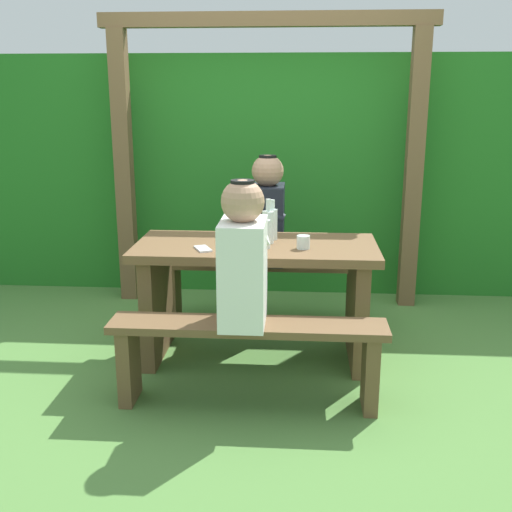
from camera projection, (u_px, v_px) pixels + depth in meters
name	position (u px, v px, depth m)	size (l,w,h in m)	color
ground_plane	(256.00, 357.00, 3.76)	(12.00, 12.00, 0.00)	#4D7C3A
hedge_backdrop	(271.00, 169.00, 5.26)	(6.40, 1.03, 1.84)	#236D21
pergola_post_left	(124.00, 170.00, 4.61)	(0.12, 0.12, 2.00)	brown
pergola_post_right	(414.00, 173.00, 4.46)	(0.12, 0.12, 2.00)	brown
pergola_crossbeam	(267.00, 19.00, 4.26)	(2.37, 0.10, 0.10)	brown
picnic_table	(256.00, 281.00, 3.64)	(1.40, 0.64, 0.71)	brown
bench_near	(248.00, 346.00, 3.13)	(1.40, 0.24, 0.45)	brown
bench_far	(262.00, 279.00, 4.23)	(1.40, 0.24, 0.45)	brown
person_white_shirt	(243.00, 259.00, 3.01)	(0.25, 0.35, 0.72)	white
person_black_coat	(267.00, 214.00, 4.11)	(0.25, 0.35, 0.72)	black
drinking_glass	(303.00, 242.00, 3.46)	(0.07, 0.07, 0.08)	silver
bottle_left	(272.00, 223.00, 3.66)	(0.07, 0.07, 0.24)	silver
bottle_right	(268.00, 226.00, 3.57)	(0.06, 0.06, 0.26)	silver
bottle_center	(265.00, 233.00, 3.46)	(0.07, 0.07, 0.21)	silver
cell_phone	(203.00, 249.00, 3.45)	(0.07, 0.14, 0.01)	silver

